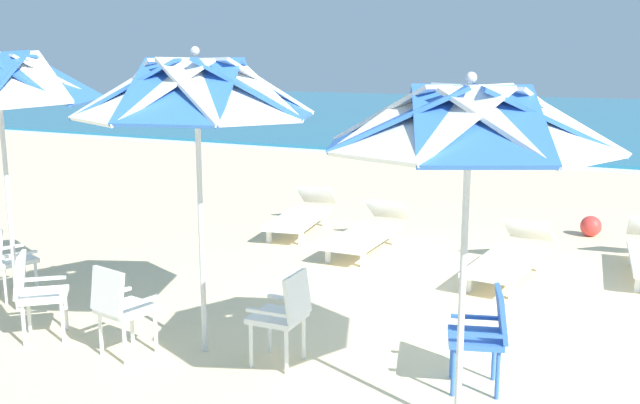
# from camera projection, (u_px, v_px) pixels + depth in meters

# --- Properties ---
(ground_plane) EXTENTS (80.00, 80.00, 0.00)m
(ground_plane) POSITION_uv_depth(u_px,v_px,m) (497.00, 313.00, 7.63)
(ground_plane) COLOR beige
(surf_foam) EXTENTS (80.00, 0.70, 0.01)m
(surf_foam) POSITION_uv_depth(u_px,v_px,m) (609.00, 170.00, 17.74)
(surf_foam) COLOR white
(surf_foam) RESTS_ON ground
(beach_umbrella_0) EXTENTS (2.07, 2.07, 2.62)m
(beach_umbrella_0) POSITION_uv_depth(u_px,v_px,m) (469.00, 122.00, 4.79)
(beach_umbrella_0) COLOR silver
(beach_umbrella_0) RESTS_ON ground
(plastic_chair_0) EXTENTS (0.58, 0.56, 0.87)m
(plastic_chair_0) POSITION_uv_depth(u_px,v_px,m) (484.00, 332.00, 5.78)
(plastic_chair_0) COLOR blue
(plastic_chair_0) RESTS_ON ground
(beach_umbrella_1) EXTENTS (2.16, 2.16, 2.82)m
(beach_umbrella_1) POSITION_uv_depth(u_px,v_px,m) (196.00, 92.00, 6.15)
(beach_umbrella_1) COLOR silver
(beach_umbrella_1) RESTS_ON ground
(plastic_chair_1) EXTENTS (0.51, 0.53, 0.87)m
(plastic_chair_1) POSITION_uv_depth(u_px,v_px,m) (120.00, 305.00, 6.42)
(plastic_chair_1) COLOR white
(plastic_chair_1) RESTS_ON ground
(plastic_chair_2) EXTENTS (0.49, 0.47, 0.87)m
(plastic_chair_2) POSITION_uv_depth(u_px,v_px,m) (284.00, 312.00, 6.24)
(plastic_chair_2) COLOR white
(plastic_chair_2) RESTS_ON ground
(plastic_chair_3) EXTENTS (0.56, 0.58, 0.87)m
(plastic_chair_3) POSITION_uv_depth(u_px,v_px,m) (7.00, 257.00, 8.02)
(plastic_chair_3) COLOR white
(plastic_chair_3) RESTS_ON ground
(plastic_chair_4) EXTENTS (0.63, 0.63, 0.87)m
(plastic_chair_4) POSITION_uv_depth(u_px,v_px,m) (36.00, 290.00, 6.84)
(plastic_chair_4) COLOR white
(plastic_chair_4) RESTS_ON ground
(sun_lounger_1) EXTENTS (0.74, 2.17, 0.62)m
(sun_lounger_1) POSITION_uv_depth(u_px,v_px,m) (511.00, 256.00, 8.86)
(sun_lounger_1) COLOR white
(sun_lounger_1) RESTS_ON ground
(sun_lounger_2) EXTENTS (0.72, 2.17, 0.62)m
(sun_lounger_2) POSITION_uv_depth(u_px,v_px,m) (368.00, 231.00, 10.13)
(sun_lounger_2) COLOR white
(sun_lounger_2) RESTS_ON ground
(sun_lounger_3) EXTENTS (1.03, 2.22, 0.62)m
(sun_lounger_3) POSITION_uv_depth(u_px,v_px,m) (302.00, 214.00, 11.28)
(sun_lounger_3) COLOR white
(sun_lounger_3) RESTS_ON ground
(beach_ball) EXTENTS (0.32, 0.32, 0.32)m
(beach_ball) POSITION_uv_depth(u_px,v_px,m) (591.00, 226.00, 10.97)
(beach_ball) COLOR red
(beach_ball) RESTS_ON ground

